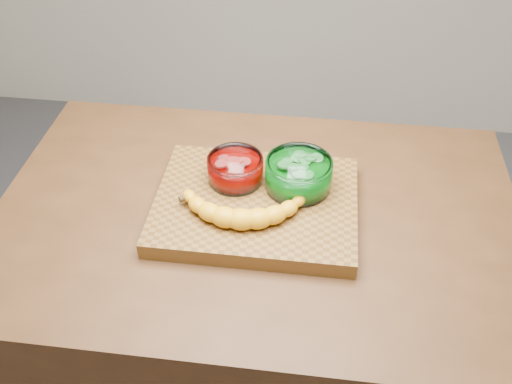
# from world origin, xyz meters

# --- Properties ---
(counter) EXTENTS (1.20, 0.80, 0.90)m
(counter) POSITION_xyz_m (0.00, 0.00, 0.45)
(counter) COLOR #4B2C16
(counter) RESTS_ON ground
(cutting_board) EXTENTS (0.45, 0.35, 0.04)m
(cutting_board) POSITION_xyz_m (0.00, 0.00, 0.92)
(cutting_board) COLOR brown
(cutting_board) RESTS_ON counter
(bowl_red) EXTENTS (0.13, 0.13, 0.06)m
(bowl_red) POSITION_xyz_m (-0.06, 0.06, 0.97)
(bowl_red) COLOR white
(bowl_red) RESTS_ON cutting_board
(bowl_green) EXTENTS (0.15, 0.15, 0.07)m
(bowl_green) POSITION_xyz_m (0.09, 0.06, 0.97)
(bowl_green) COLOR white
(bowl_green) RESTS_ON cutting_board
(banana) EXTENTS (0.31, 0.14, 0.04)m
(banana) POSITION_xyz_m (-0.02, -0.05, 0.96)
(banana) COLOR #F0A715
(banana) RESTS_ON cutting_board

